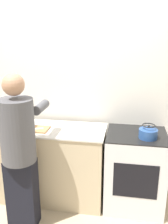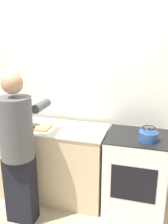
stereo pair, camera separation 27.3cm
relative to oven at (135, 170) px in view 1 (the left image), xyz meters
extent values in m
plane|color=tan|center=(-0.81, -0.30, -0.46)|extent=(12.00, 12.00, 0.00)
cube|color=silver|center=(-0.81, 0.37, 0.84)|extent=(8.00, 0.05, 2.60)
cube|color=#C6B28E|center=(-1.17, -0.02, 0.00)|extent=(1.60, 0.56, 0.92)
cube|color=beige|center=(-1.17, -0.02, 0.46)|extent=(1.62, 0.59, 0.02)
cube|color=silver|center=(0.00, 0.00, -0.01)|extent=(0.68, 0.60, 0.91)
cube|color=black|center=(0.00, 0.00, 0.46)|extent=(0.68, 0.60, 0.01)
cube|color=black|center=(0.00, -0.30, 0.04)|extent=(0.47, 0.01, 0.40)
cube|color=black|center=(-1.18, -0.54, -0.08)|extent=(0.31, 0.19, 0.77)
cylinder|color=#4C4C51|center=(-1.18, -0.54, 0.63)|extent=(0.35, 0.35, 0.64)
sphere|color=#A87A5B|center=(-1.18, -0.54, 1.09)|extent=(0.21, 0.21, 0.21)
cylinder|color=#4C4C51|center=(-1.33, -0.24, 0.80)|extent=(0.10, 0.30, 0.10)
cylinder|color=#4C4C51|center=(-1.03, -0.24, 0.80)|extent=(0.10, 0.30, 0.10)
cube|color=#A87A4C|center=(-1.20, -0.09, 0.48)|extent=(0.38, 0.22, 0.02)
cube|color=silver|center=(-1.13, -0.11, 0.49)|extent=(0.12, 0.08, 0.01)
cube|color=black|center=(-1.22, -0.14, 0.49)|extent=(0.08, 0.05, 0.01)
cylinder|color=#284C8C|center=(0.11, -0.10, 0.51)|extent=(0.20, 0.20, 0.10)
cone|color=#284C8C|center=(0.11, -0.10, 0.58)|extent=(0.16, 0.16, 0.03)
sphere|color=black|center=(0.11, -0.10, 0.60)|extent=(0.02, 0.02, 0.02)
torus|color=black|center=(0.11, -0.10, 0.61)|extent=(0.14, 0.14, 0.01)
cylinder|color=brown|center=(-1.56, 0.16, 0.51)|extent=(0.12, 0.12, 0.07)
camera|label=1|loc=(-0.15, -2.68, 1.53)|focal=40.00mm
camera|label=2|loc=(0.12, -2.62, 1.53)|focal=40.00mm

